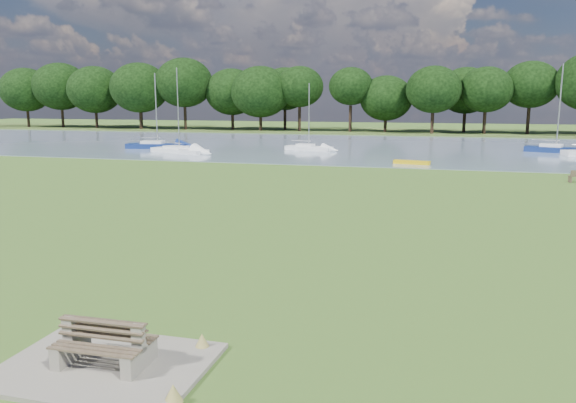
% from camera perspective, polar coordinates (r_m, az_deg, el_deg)
% --- Properties ---
extents(ground, '(220.00, 220.00, 0.00)m').
position_cam_1_polar(ground, '(24.95, -0.27, -2.35)').
color(ground, olive).
extents(river, '(220.00, 40.00, 0.10)m').
position_cam_1_polar(river, '(66.00, 9.55, 5.48)').
color(river, gray).
rests_on(river, ground).
extents(far_bank, '(220.00, 20.00, 0.40)m').
position_cam_1_polar(far_bank, '(95.83, 11.38, 6.91)').
color(far_bank, '#4C6626').
rests_on(far_bank, ground).
extents(concrete_pad, '(4.20, 3.20, 0.10)m').
position_cam_1_polar(concrete_pad, '(12.70, -18.05, -15.60)').
color(concrete_pad, gray).
rests_on(concrete_pad, ground).
extents(bench_pair, '(1.93, 1.16, 1.03)m').
position_cam_1_polar(bench_pair, '(12.51, -18.17, -13.66)').
color(bench_pair, gray).
rests_on(bench_pair, concrete_pad).
extents(kayak, '(3.12, 1.27, 0.30)m').
position_cam_1_polar(kayak, '(48.71, 12.45, 3.91)').
color(kayak, gold).
rests_on(kayak, river).
extents(tree_line, '(159.58, 9.75, 11.80)m').
position_cam_1_polar(tree_line, '(91.48, 16.67, 10.90)').
color(tree_line, black).
rests_on(tree_line, far_bank).
extents(sailboat_0, '(6.86, 4.00, 8.51)m').
position_cam_1_polar(sailboat_0, '(58.72, -11.03, 5.28)').
color(sailboat_0, white).
rests_on(sailboat_0, river).
extents(sailboat_2, '(6.13, 3.67, 8.95)m').
position_cam_1_polar(sailboat_2, '(64.09, 25.52, 4.99)').
color(sailboat_2, navy).
rests_on(sailboat_2, river).
extents(sailboat_3, '(5.34, 2.64, 7.05)m').
position_cam_1_polar(sailboat_3, '(60.24, 2.07, 5.61)').
color(sailboat_3, white).
rests_on(sailboat_3, river).
extents(sailboat_5, '(7.03, 3.06, 8.21)m').
position_cam_1_polar(sailboat_5, '(64.39, -13.18, 5.71)').
color(sailboat_5, navy).
rests_on(sailboat_5, river).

